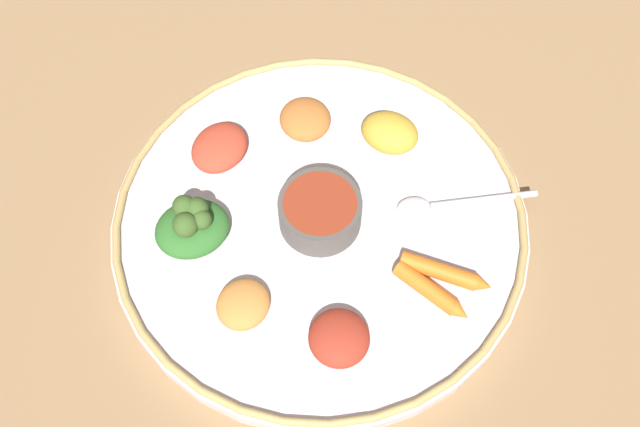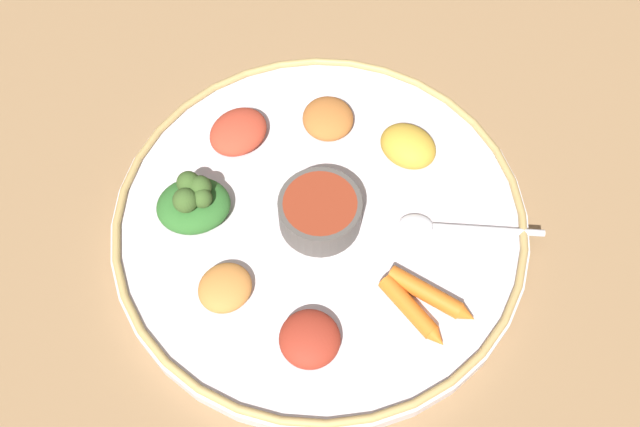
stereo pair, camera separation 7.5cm
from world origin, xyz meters
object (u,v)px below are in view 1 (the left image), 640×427
object	(u,v)px
greens_pile	(192,225)
carrot_outer	(445,273)
carrot_near_spoon	(431,291)
spoon	(444,204)
center_bowl	(320,211)

from	to	relation	value
greens_pile	carrot_outer	distance (m)	0.25
greens_pile	carrot_near_spoon	distance (m)	0.24
greens_pile	spoon	bearing A→B (deg)	-95.91
carrot_outer	spoon	bearing A→B (deg)	-17.53
center_bowl	spoon	world-z (taller)	center_bowl
center_bowl	greens_pile	size ratio (longest dim) A/B	1.01
spoon	carrot_outer	size ratio (longest dim) A/B	1.74
center_bowl	carrot_near_spoon	xyz separation A→B (m)	(-0.10, -0.08, -0.01)
greens_pile	carrot_near_spoon	size ratio (longest dim) A/B	1.09
center_bowl	spoon	xyz separation A→B (m)	(-0.01, -0.13, -0.02)
center_bowl	carrot_outer	distance (m)	0.13
carrot_near_spoon	carrot_outer	bearing A→B (deg)	-50.04
carrot_outer	greens_pile	bearing A→B (deg)	66.13
center_bowl	carrot_outer	size ratio (longest dim) A/B	0.99
spoon	carrot_outer	distance (m)	0.08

